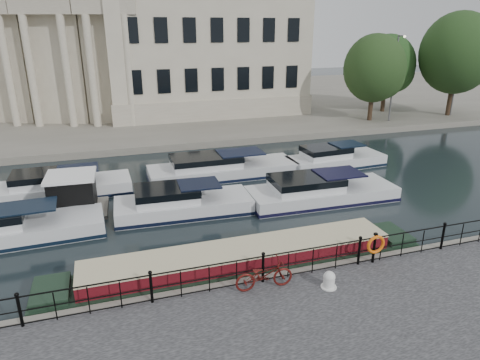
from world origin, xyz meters
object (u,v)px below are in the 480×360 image
at_px(narrowboat, 241,266).
at_px(mooring_bollard, 329,280).
at_px(life_ring_post, 376,245).
at_px(bicycle, 264,275).
at_px(harbour_hut, 73,195).

bearing_deg(narrowboat, mooring_bollard, -47.42).
height_order(mooring_bollard, life_ring_post, life_ring_post).
bearing_deg(bicycle, mooring_bollard, -104.42).
xyz_separation_m(narrowboat, harbour_hut, (-6.56, 8.51, 0.59)).
bearing_deg(life_ring_post, mooring_bollard, -159.39).
xyz_separation_m(life_ring_post, harbour_hut, (-11.51, 10.21, -0.40)).
relative_size(bicycle, harbour_hut, 0.60).
xyz_separation_m(mooring_bollard, life_ring_post, (2.52, 0.95, 0.50)).
bearing_deg(narrowboat, bicycle, -84.02).
bearing_deg(bicycle, narrowboat, 8.34).
bearing_deg(narrowboat, harbour_hut, 127.54).
xyz_separation_m(bicycle, mooring_bollard, (2.23, -0.67, -0.25)).
distance_m(bicycle, narrowboat, 2.12).
bearing_deg(mooring_bollard, narrowboat, 132.68).
distance_m(narrowboat, harbour_hut, 10.76).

